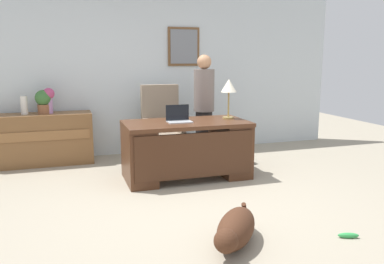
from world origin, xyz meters
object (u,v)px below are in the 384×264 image
Objects in this scene: desk_lamp at (229,88)px; potted_plant at (43,101)px; dog_lying at (235,229)px; vase_empty at (24,105)px; vase_with_flowers at (49,97)px; person_standing at (204,107)px; laptop at (179,118)px; credenza at (40,139)px; desk at (187,148)px; dog_toy_bone at (348,235)px; armchair at (162,128)px.

potted_plant is (-2.49, 1.26, -0.22)m from desk_lamp.
vase_empty is at bearing 119.43° from dog_lying.
person_standing is at bearing -14.20° from vase_with_flowers.
desk_lamp is 1.43× the size of vase_with_flowers.
credenza is at bearing 144.17° from laptop.
vase_with_flowers reaches higher than desk.
dog_toy_bone is at bearing -53.04° from potted_plant.
armchair is (-0.08, 1.05, 0.10)m from desk.
desk_lamp reaches higher than credenza.
dog_lying is (-0.11, -3.10, -0.37)m from armchair.
potted_plant is (-1.74, 1.33, 0.15)m from laptop.
armchair is 6.25× the size of dog_toy_bone.
desk_lamp is 2.62m from dog_toy_bone.
dog_lying is (1.74, -3.41, -0.24)m from credenza.
desk_lamp reaches higher than dog_lying.
credenza is at bearing 154.11° from desk_lamp.
armchair is 4.35× the size of vase_empty.
dog_lying is 3.85m from vase_with_flowers.
credenza is 1.89m from armchair.
potted_plant is at bearing 166.27° from person_standing.
laptop is (1.84, -1.32, 0.44)m from credenza.
laptop is at bearing -38.60° from vase_with_flowers.
desk is at bearing -37.61° from vase_with_flowers.
credenza is at bearing 117.07° from dog_lying.
desk_lamp reaches higher than vase_empty.
dog_lying is 1.35× the size of desk_lamp.
vase_empty is at bearing 171.31° from armchair.
armchair is 1.78m from vase_with_flowers.
dog_lying reaches higher than dog_toy_bone.
potted_plant is (0.27, 0.00, 0.06)m from vase_empty.
desk is 2.31m from vase_with_flowers.
desk_lamp is at bearing -52.30° from armchair.
potted_plant is 1.88× the size of dog_toy_bone.
dog_lying is 3.99m from vase_empty.
credenza is at bearing -179.55° from vase_with_flowers.
desk is 1.06× the size of credenza.
potted_plant is at bearing 0.00° from vase_empty.
person_standing is 2.71m from vase_empty.
desk_lamp is (0.12, -0.68, 0.34)m from person_standing.
dog_toy_bone is (0.96, -2.26, -0.81)m from laptop.
armchair reaches higher than laptop.
vase_empty is 1.44× the size of dog_toy_bone.
laptop is at bearing 162.56° from desk.
armchair is at bearing -9.48° from credenza.
credenza is 8.14× the size of dog_toy_bone.
desk_lamp is at bearing -25.89° from credenza.
vase_empty reaches higher than dog_lying.
desk is 2.42m from dog_toy_bone.
vase_empty is at bearing 155.58° from desk_lamp.
armchair is 2.10m from vase_empty.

